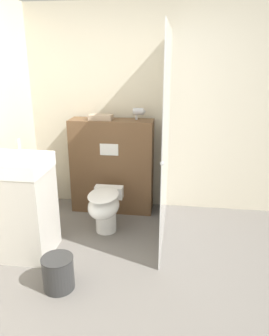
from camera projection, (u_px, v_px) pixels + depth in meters
ground_plane at (109, 299)px, 2.69m from camera, size 12.00×12.00×0.00m
wall_back at (138, 111)px, 4.07m from camera, size 8.00×0.06×2.50m
partition_panel at (112, 166)px, 4.10m from camera, size 1.02×0.32×1.17m
shower_glass at (166, 139)px, 3.37m from camera, size 0.04×1.44×2.17m
toilet at (105, 207)px, 3.62m from camera, size 0.34×0.57×0.49m
sink_vanity at (19, 206)px, 3.19m from camera, size 0.61×0.51×1.15m
hair_drier at (139, 112)px, 3.88m from camera, size 0.15×0.08×0.14m
folded_towel at (101, 117)px, 3.90m from camera, size 0.28×0.17×0.06m
waste_bin at (58, 273)px, 2.78m from camera, size 0.27×0.27×0.30m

